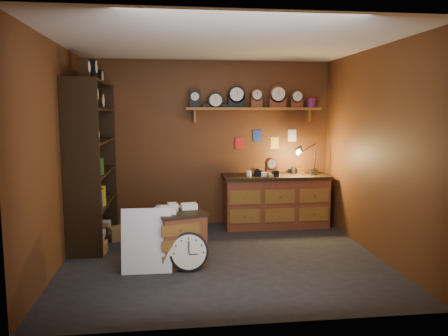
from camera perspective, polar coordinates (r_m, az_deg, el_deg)
floor at (r=5.75m, az=-0.20°, el=-11.63°), size 4.00×4.00×0.00m
room_shell at (r=5.55m, az=0.13°, el=5.80°), size 4.02×3.62×2.71m
shelving_unit at (r=6.51m, az=-17.12°, el=1.58°), size 0.47×1.60×2.58m
workbench at (r=7.22m, az=6.74°, el=-3.86°), size 1.72×0.66×1.36m
low_cabinet at (r=5.46m, az=-5.69°, el=-8.74°), size 0.69×0.64×0.74m
big_round_clock at (r=5.27m, az=-4.62°, el=-10.86°), size 0.46×0.16×0.47m
white_panel at (r=5.36m, az=-9.99°, el=-13.21°), size 0.58×0.17×0.77m
mini_fridge at (r=6.53m, az=-7.27°, el=-7.24°), size 0.54×0.56×0.46m
floor_box_a at (r=6.13m, az=-16.38°, el=-9.94°), size 0.29×0.26×0.16m
floor_box_b at (r=5.83m, az=-5.56°, el=-10.77°), size 0.31×0.32×0.12m
floor_box_c at (r=6.67m, az=-13.73°, el=-8.28°), size 0.33×0.31×0.19m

